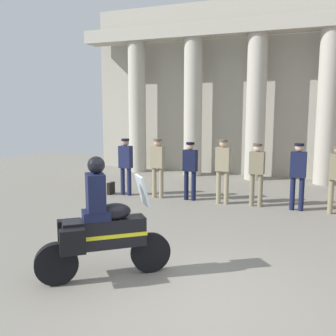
% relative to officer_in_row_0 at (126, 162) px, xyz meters
% --- Properties ---
extents(ground_plane, '(28.00, 28.00, 0.00)m').
position_rel_officer_in_row_0_xyz_m(ground_plane, '(4.02, -5.54, -1.00)').
color(ground_plane, gray).
extents(colonnade_backdrop, '(13.85, 1.55, 6.65)m').
position_rel_officer_in_row_0_xyz_m(colonnade_backdrop, '(3.02, 4.75, 2.40)').
color(colonnade_backdrop, '#A49F91').
rests_on(colonnade_backdrop, ground_plane).
extents(officer_in_row_0, '(0.39, 0.24, 1.70)m').
position_rel_officer_in_row_0_xyz_m(officer_in_row_0, '(0.00, 0.00, 0.00)').
color(officer_in_row_0, '#191E42').
rests_on(officer_in_row_0, ground_plane).
extents(officer_in_row_1, '(0.39, 0.24, 1.72)m').
position_rel_officer_in_row_0_xyz_m(officer_in_row_1, '(1.03, 0.04, 0.02)').
color(officer_in_row_1, gray).
rests_on(officer_in_row_1, ground_plane).
extents(officer_in_row_2, '(0.39, 0.24, 1.65)m').
position_rel_officer_in_row_0_xyz_m(officer_in_row_2, '(1.99, 0.13, -0.03)').
color(officer_in_row_2, black).
rests_on(officer_in_row_2, ground_plane).
extents(officer_in_row_3, '(0.39, 0.24, 1.76)m').
position_rel_officer_in_row_0_xyz_m(officer_in_row_3, '(2.95, 0.06, 0.04)').
color(officer_in_row_3, gray).
rests_on(officer_in_row_3, ground_plane).
extents(officer_in_row_4, '(0.39, 0.24, 1.68)m').
position_rel_officer_in_row_0_xyz_m(officer_in_row_4, '(3.85, 0.14, -0.01)').
color(officer_in_row_4, '#7A7056').
rests_on(officer_in_row_4, ground_plane).
extents(officer_in_row_5, '(0.39, 0.24, 1.72)m').
position_rel_officer_in_row_0_xyz_m(officer_in_row_5, '(4.89, 0.12, 0.02)').
color(officer_in_row_5, '#141938').
rests_on(officer_in_row_5, ground_plane).
extents(motorcycle_with_rider, '(1.65, 1.47, 1.90)m').
position_rel_officer_in_row_0_xyz_m(motorcycle_with_rider, '(2.50, -5.34, -0.20)').
color(motorcycle_with_rider, black).
rests_on(motorcycle_with_rider, ground_plane).
extents(briefcase_on_ground, '(0.10, 0.32, 0.36)m').
position_rel_officer_in_row_0_xyz_m(briefcase_on_ground, '(-0.49, -0.06, -0.82)').
color(briefcase_on_ground, black).
rests_on(briefcase_on_ground, ground_plane).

